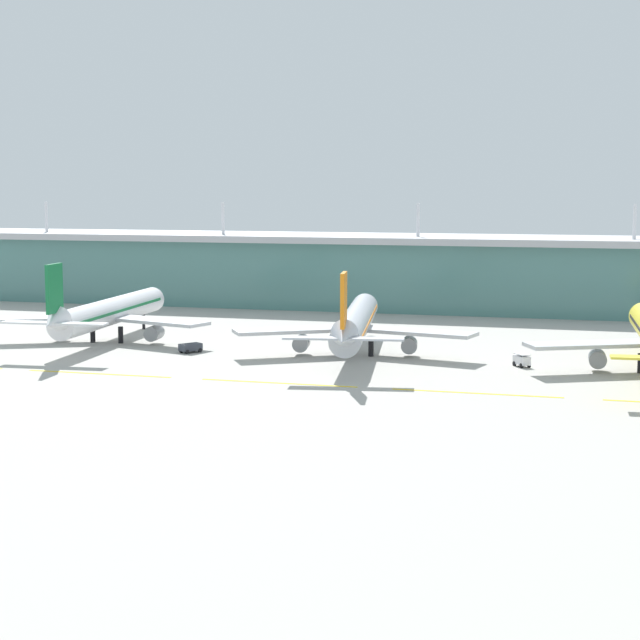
{
  "coord_description": "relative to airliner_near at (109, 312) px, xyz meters",
  "views": [
    {
      "loc": [
        53.14,
        -177.58,
        33.48
      ],
      "look_at": [
        -4.75,
        27.89,
        7.0
      ],
      "focal_mm": 60.27,
      "sensor_mm": 36.0,
      "label": 1
    }
  ],
  "objects": [
    {
      "name": "airliner_near",
      "position": [
        0.0,
        0.0,
        0.0
      ],
      "size": [
        48.64,
        63.07,
        18.9
      ],
      "color": "silver",
      "rests_on": "ground"
    },
    {
      "name": "baggage_cart",
      "position": [
        89.47,
        -8.72,
        -5.18
      ],
      "size": [
        3.61,
        3.97,
        2.48
      ],
      "color": "silver",
      "rests_on": "ground"
    },
    {
      "name": "pushback_tug",
      "position": [
        22.94,
        -9.44,
        -5.35
      ],
      "size": [
        4.47,
        4.99,
        1.85
      ],
      "color": "#333842",
      "rests_on": "ground"
    },
    {
      "name": "airliner_middle",
      "position": [
        55.96,
        -3.09,
        0.01
      ],
      "size": [
        48.09,
        67.78,
        18.9
      ],
      "color": "#ADB2BC",
      "rests_on": "ground"
    },
    {
      "name": "taxiway_stripe_mid_west",
      "position": [
        16.75,
        -37.25,
        -6.43
      ],
      "size": [
        28.0,
        0.7,
        0.04
      ],
      "primitive_type": "cube",
      "color": "yellow",
      "rests_on": "ground"
    },
    {
      "name": "taxiway_stripe_centre",
      "position": [
        50.75,
        -37.25,
        -6.43
      ],
      "size": [
        28.0,
        0.7,
        0.04
      ],
      "primitive_type": "cube",
      "color": "yellow",
      "rests_on": "ground"
    },
    {
      "name": "ground_plane",
      "position": [
        53.75,
        -32.57,
        -6.45
      ],
      "size": [
        600.0,
        600.0,
        0.0
      ],
      "primitive_type": "plane",
      "color": "#A8A59E"
    },
    {
      "name": "terminal_building",
      "position": [
        53.75,
        81.51,
        3.86
      ],
      "size": [
        288.0,
        34.0,
        29.21
      ],
      "color": "slate",
      "rests_on": "ground"
    },
    {
      "name": "taxiway_stripe_mid_east",
      "position": [
        84.75,
        -37.25,
        -6.43
      ],
      "size": [
        28.0,
        0.7,
        0.04
      ],
      "primitive_type": "cube",
      "color": "yellow",
      "rests_on": "ground"
    }
  ]
}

